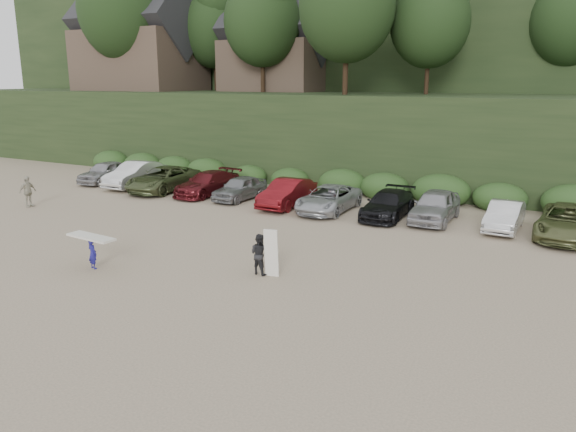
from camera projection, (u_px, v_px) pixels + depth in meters
The scene contains 6 objects.
ground at pixel (246, 263), 22.03m from camera, with size 120.00×120.00×0.00m, color tan.
hillside_backdrop at pixel (456, 30), 50.22m from camera, with size 90.00×41.50×28.00m.
parked_cars at pixel (351, 199), 30.20m from camera, with size 39.86×5.69×1.65m.
distant_walker at pixel (28, 192), 31.48m from camera, with size 1.03×0.43×1.75m, color #AEA993.
child_surfer at pixel (92, 246), 21.25m from camera, with size 2.20×0.78×1.29m.
adult_surfer at pixel (261, 254), 20.66m from camera, with size 1.24×0.69×1.82m.
Camera 1 is at (11.34, -17.69, 7.10)m, focal length 35.00 mm.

